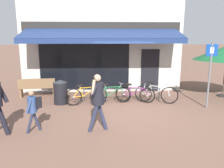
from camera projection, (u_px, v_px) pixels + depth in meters
name	position (u px, v px, depth m)	size (l,w,h in m)	color
ground_plane	(127.00, 108.00, 8.39)	(160.00, 160.00, 0.00)	brown
shop_front	(102.00, 35.00, 11.88)	(7.90, 4.62, 5.60)	beige
bike_rack_rail	(122.00, 91.00, 9.16)	(3.29, 0.04, 0.57)	#47494F
bicycle_orange	(87.00, 95.00, 8.89)	(1.73, 0.80, 0.84)	black
bicycle_green	(111.00, 95.00, 8.92)	(1.75, 0.65, 0.85)	black
bicycle_purple	(135.00, 94.00, 9.10)	(1.62, 0.72, 0.80)	black
bicycle_silver	(156.00, 94.00, 9.02)	(1.69, 0.73, 0.85)	black
pedestrian_adult	(98.00, 97.00, 6.16)	(0.60, 0.54, 1.67)	#282D47
pedestrian_child	(33.00, 106.00, 6.14)	(0.47, 0.44, 1.23)	#282D47
litter_bin	(61.00, 92.00, 8.87)	(0.58, 0.58, 1.00)	black
parking_sign	(210.00, 69.00, 8.09)	(0.44, 0.07, 2.48)	slate
park_bench	(37.00, 87.00, 9.86)	(1.64, 0.61, 0.87)	brown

